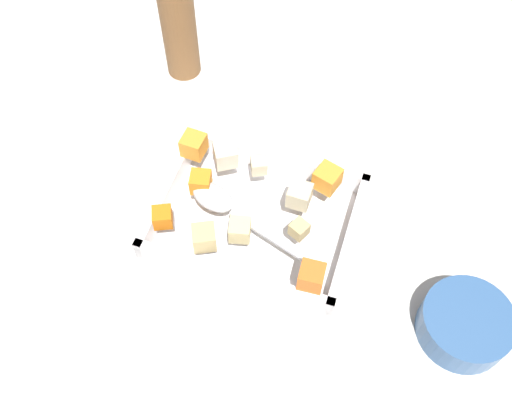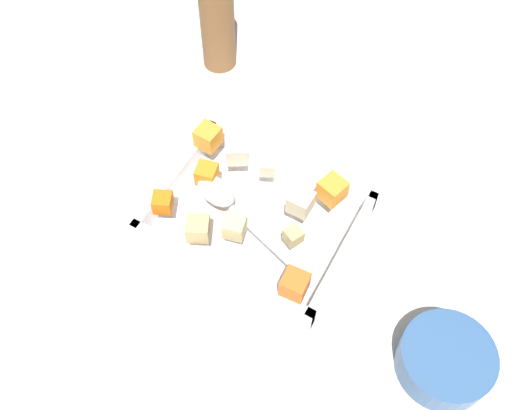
{
  "view_description": "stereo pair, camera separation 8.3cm",
  "coord_description": "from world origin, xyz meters",
  "px_view_note": "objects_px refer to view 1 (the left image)",
  "views": [
    {
      "loc": [
        -0.15,
        0.44,
        0.76
      ],
      "look_at": [
        -0.01,
        0.01,
        0.06
      ],
      "focal_mm": 41.34,
      "sensor_mm": 36.0,
      "label": 1
    },
    {
      "loc": [
        -0.22,
        0.41,
        0.76
      ],
      "look_at": [
        -0.01,
        0.01,
        0.06
      ],
      "focal_mm": 41.34,
      "sensor_mm": 36.0,
      "label": 2
    }
  ],
  "objects_px": {
    "small_prep_bowl": "(465,324)",
    "serving_spoon": "(221,202)",
    "baking_dish": "(256,222)",
    "pepper_mill": "(178,23)"
  },
  "relations": [
    {
      "from": "serving_spoon",
      "to": "small_prep_bowl",
      "type": "height_order",
      "value": "serving_spoon"
    },
    {
      "from": "serving_spoon",
      "to": "pepper_mill",
      "type": "relative_size",
      "value": 0.94
    },
    {
      "from": "small_prep_bowl",
      "to": "baking_dish",
      "type": "bearing_deg",
      "value": -12.03
    },
    {
      "from": "small_prep_bowl",
      "to": "pepper_mill",
      "type": "bearing_deg",
      "value": -32.24
    },
    {
      "from": "baking_dish",
      "to": "pepper_mill",
      "type": "height_order",
      "value": "pepper_mill"
    },
    {
      "from": "baking_dish",
      "to": "pepper_mill",
      "type": "distance_m",
      "value": 0.37
    },
    {
      "from": "serving_spoon",
      "to": "baking_dish",
      "type": "bearing_deg",
      "value": 30.54
    },
    {
      "from": "pepper_mill",
      "to": "small_prep_bowl",
      "type": "bearing_deg",
      "value": 147.76
    },
    {
      "from": "baking_dish",
      "to": "small_prep_bowl",
      "type": "bearing_deg",
      "value": 167.97
    },
    {
      "from": "small_prep_bowl",
      "to": "serving_spoon",
      "type": "bearing_deg",
      "value": -8.78
    }
  ]
}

